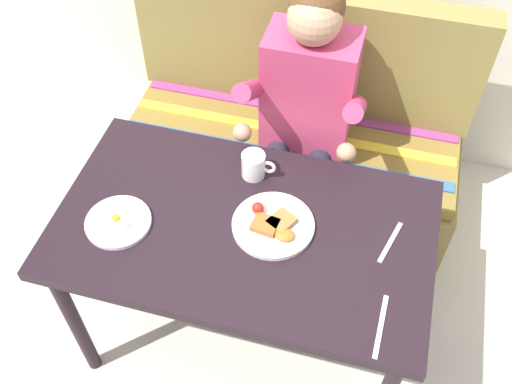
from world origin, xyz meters
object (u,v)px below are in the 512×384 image
object	(u,v)px
person	(305,106)
plate_breakfast	(273,224)
knife	(381,326)
plate_eggs	(118,222)
couch	(292,147)
table	(244,240)
fork	(390,242)
coffee_mug	(254,165)

from	to	relation	value
person	plate_breakfast	world-z (taller)	person
plate_breakfast	knife	distance (m)	0.45
plate_eggs	couch	bearing A→B (deg)	66.03
person	plate_eggs	size ratio (longest dim) A/B	5.79
person	plate_breakfast	bearing A→B (deg)	-87.83
table	plate_breakfast	world-z (taller)	plate_breakfast
fork	plate_breakfast	bearing A→B (deg)	-158.52
knife	coffee_mug	bearing A→B (deg)	138.94
table	fork	xyz separation A→B (m)	(0.46, 0.05, 0.08)
table	knife	world-z (taller)	knife
plate_breakfast	plate_eggs	world-z (taller)	plate_breakfast
coffee_mug	fork	size ratio (longest dim) A/B	0.69
couch	plate_eggs	world-z (taller)	couch
coffee_mug	knife	xyz separation A→B (m)	(0.49, -0.45, -0.05)
plate_eggs	fork	world-z (taller)	plate_eggs
knife	fork	bearing A→B (deg)	93.49
plate_eggs	knife	distance (m)	0.86
table	couch	size ratio (longest dim) A/B	0.83
couch	fork	distance (m)	0.94
coffee_mug	plate_breakfast	bearing A→B (deg)	-59.58
table	person	world-z (taller)	person
person	plate_breakfast	distance (m)	0.57
person	knife	world-z (taller)	person
couch	coffee_mug	distance (m)	0.71
table	plate_eggs	distance (m)	0.41
couch	plate_breakfast	distance (m)	0.86
fork	knife	size ratio (longest dim) A/B	0.85
table	fork	world-z (taller)	fork
table	person	size ratio (longest dim) A/B	0.99
coffee_mug	couch	bearing A→B (deg)	87.43
person	fork	bearing A→B (deg)	-54.18
couch	knife	distance (m)	1.18
plate_eggs	knife	xyz separation A→B (m)	(0.85, -0.14, -0.01)
plate_breakfast	plate_eggs	distance (m)	0.49
person	coffee_mug	world-z (taller)	person
knife	person	bearing A→B (deg)	117.27
person	fork	distance (m)	0.66
fork	knife	xyz separation A→B (m)	(0.01, -0.29, 0.00)
person	couch	bearing A→B (deg)	111.77
couch	plate_eggs	bearing A→B (deg)	-113.97
couch	plate_breakfast	world-z (taller)	couch
couch	knife	size ratio (longest dim) A/B	7.20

